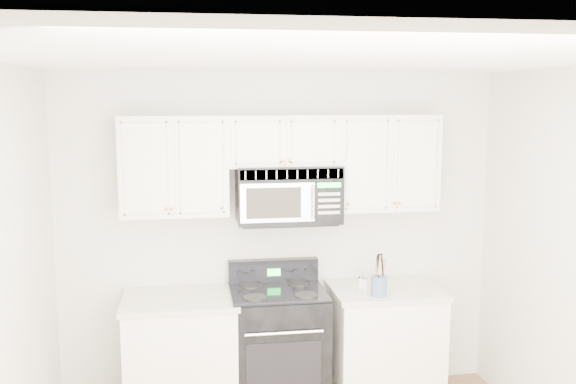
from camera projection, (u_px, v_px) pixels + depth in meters
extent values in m
cube|color=white|center=(327.00, 59.00, 3.27)|extent=(3.50, 3.50, 0.01)
cube|color=silver|center=(280.00, 235.00, 5.18)|extent=(3.50, 0.01, 2.60)
cube|color=white|center=(182.00, 358.00, 4.88)|extent=(0.82, 0.63, 0.88)
cube|color=beige|center=(180.00, 300.00, 4.81)|extent=(0.86, 0.65, 0.04)
cube|color=white|center=(384.00, 345.00, 5.12)|extent=(0.82, 0.63, 0.88)
cube|color=beige|center=(386.00, 290.00, 5.05)|extent=(0.86, 0.65, 0.04)
cube|color=black|center=(278.00, 349.00, 4.99)|extent=(0.72, 0.62, 0.92)
cube|color=black|center=(284.00, 367.00, 4.68)|extent=(0.55, 0.01, 0.38)
cylinder|color=silver|center=(284.00, 333.00, 4.62)|extent=(0.57, 0.02, 0.02)
cube|color=black|center=(278.00, 292.00, 4.92)|extent=(0.72, 0.62, 0.02)
cube|color=black|center=(273.00, 271.00, 5.17)|extent=(0.72, 0.08, 0.19)
cube|color=#09FF34|center=(274.00, 272.00, 5.13)|extent=(0.10, 0.00, 0.06)
cube|color=white|center=(174.00, 166.00, 4.80)|extent=(0.80, 0.33, 0.75)
cube|color=white|center=(385.00, 162.00, 5.05)|extent=(0.80, 0.33, 0.75)
cube|color=white|center=(282.00, 141.00, 4.90)|extent=(0.84, 0.33, 0.39)
sphere|color=gold|center=(172.00, 209.00, 4.66)|extent=(0.03, 0.03, 0.03)
sphere|color=gold|center=(222.00, 207.00, 4.71)|extent=(0.03, 0.03, 0.03)
sphere|color=gold|center=(349.00, 204.00, 4.86)|extent=(0.03, 0.03, 0.03)
sphere|color=gold|center=(394.00, 203.00, 4.91)|extent=(0.03, 0.03, 0.03)
sphere|color=gold|center=(282.00, 161.00, 4.73)|extent=(0.03, 0.03, 0.03)
sphere|color=gold|center=(290.00, 160.00, 4.74)|extent=(0.03, 0.03, 0.03)
cylinder|color=red|center=(285.00, 167.00, 4.74)|extent=(0.01, 0.00, 0.10)
sphere|color=gold|center=(285.00, 175.00, 4.75)|extent=(0.03, 0.03, 0.03)
cube|color=black|center=(288.00, 193.00, 4.93)|extent=(0.79, 0.40, 0.44)
cube|color=beige|center=(292.00, 174.00, 4.72)|extent=(0.77, 0.01, 0.08)
cube|color=#B0ACC1|center=(278.00, 203.00, 4.72)|extent=(0.55, 0.01, 0.29)
cube|color=black|center=(274.00, 203.00, 4.71)|extent=(0.41, 0.01, 0.23)
cube|color=black|center=(329.00, 202.00, 4.78)|extent=(0.22, 0.01, 0.29)
cube|color=#09FF34|center=(329.00, 185.00, 4.76)|extent=(0.18, 0.00, 0.04)
cylinder|color=silver|center=(314.00, 203.00, 4.73)|extent=(0.02, 0.02, 0.25)
cylinder|color=#445878|center=(379.00, 286.00, 4.83)|extent=(0.12, 0.12, 0.15)
cylinder|color=#B37353|center=(383.00, 276.00, 4.82)|extent=(0.01, 0.01, 0.26)
cylinder|color=black|center=(376.00, 274.00, 4.84)|extent=(0.01, 0.01, 0.28)
cylinder|color=#B37353|center=(378.00, 275.00, 4.78)|extent=(0.01, 0.01, 0.30)
cylinder|color=black|center=(383.00, 276.00, 4.82)|extent=(0.01, 0.01, 0.26)
cylinder|color=#B37353|center=(376.00, 274.00, 4.84)|extent=(0.01, 0.01, 0.28)
cylinder|color=black|center=(378.00, 275.00, 4.78)|extent=(0.01, 0.01, 0.30)
cylinder|color=#B37353|center=(383.00, 276.00, 4.82)|extent=(0.01, 0.01, 0.26)
cylinder|color=silver|center=(361.00, 283.00, 5.01)|extent=(0.04, 0.04, 0.09)
cylinder|color=silver|center=(361.00, 277.00, 5.00)|extent=(0.04, 0.04, 0.02)
cylinder|color=silver|center=(365.00, 284.00, 5.00)|extent=(0.04, 0.04, 0.08)
cylinder|color=silver|center=(365.00, 277.00, 4.99)|extent=(0.04, 0.04, 0.02)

